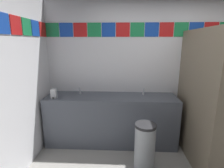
# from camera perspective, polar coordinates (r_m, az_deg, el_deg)

# --- Properties ---
(wall_back) EXTENTS (4.28, 0.09, 2.56)m
(wall_back) POSITION_cam_1_polar(r_m,az_deg,el_deg) (3.38, 16.32, 4.05)
(wall_back) COLOR silver
(wall_back) RESTS_ON ground_plane
(vanity_counter) EXTENTS (2.28, 0.56, 0.89)m
(vanity_counter) POSITION_cam_1_polar(r_m,az_deg,el_deg) (3.22, -0.28, -11.37)
(vanity_counter) COLOR #4C515B
(vanity_counter) RESTS_ON ground_plane
(faucet_left) EXTENTS (0.04, 0.10, 0.14)m
(faucet_left) POSITION_cam_1_polar(r_m,az_deg,el_deg) (3.22, -10.42, -2.40)
(faucet_left) COLOR silver
(faucet_left) RESTS_ON vanity_counter
(faucet_right) EXTENTS (0.04, 0.10, 0.14)m
(faucet_right) POSITION_cam_1_polar(r_m,az_deg,el_deg) (3.16, 10.21, -2.68)
(faucet_right) COLOR silver
(faucet_right) RESTS_ON vanity_counter
(soap_dispenser) EXTENTS (0.09, 0.09, 0.16)m
(soap_dispenser) POSITION_cam_1_polar(r_m,az_deg,el_deg) (3.09, -18.51, -3.04)
(soap_dispenser) COLOR #B7BABF
(soap_dispenser) RESTS_ON vanity_counter
(stall_divider) EXTENTS (0.92, 1.32, 2.00)m
(stall_divider) POSITION_cam_1_polar(r_m,az_deg,el_deg) (2.75, 30.34, -5.62)
(stall_divider) COLOR #726651
(stall_divider) RESTS_ON ground_plane
(toilet) EXTENTS (0.39, 0.49, 0.74)m
(toilet) POSITION_cam_1_polar(r_m,az_deg,el_deg) (3.57, 32.48, -13.73)
(toilet) COLOR white
(toilet) RESTS_ON ground_plane
(trash_bin) EXTENTS (0.30, 0.30, 0.70)m
(trash_bin) POSITION_cam_1_polar(r_m,az_deg,el_deg) (2.70, 10.62, -19.48)
(trash_bin) COLOR #999EA3
(trash_bin) RESTS_ON ground_plane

